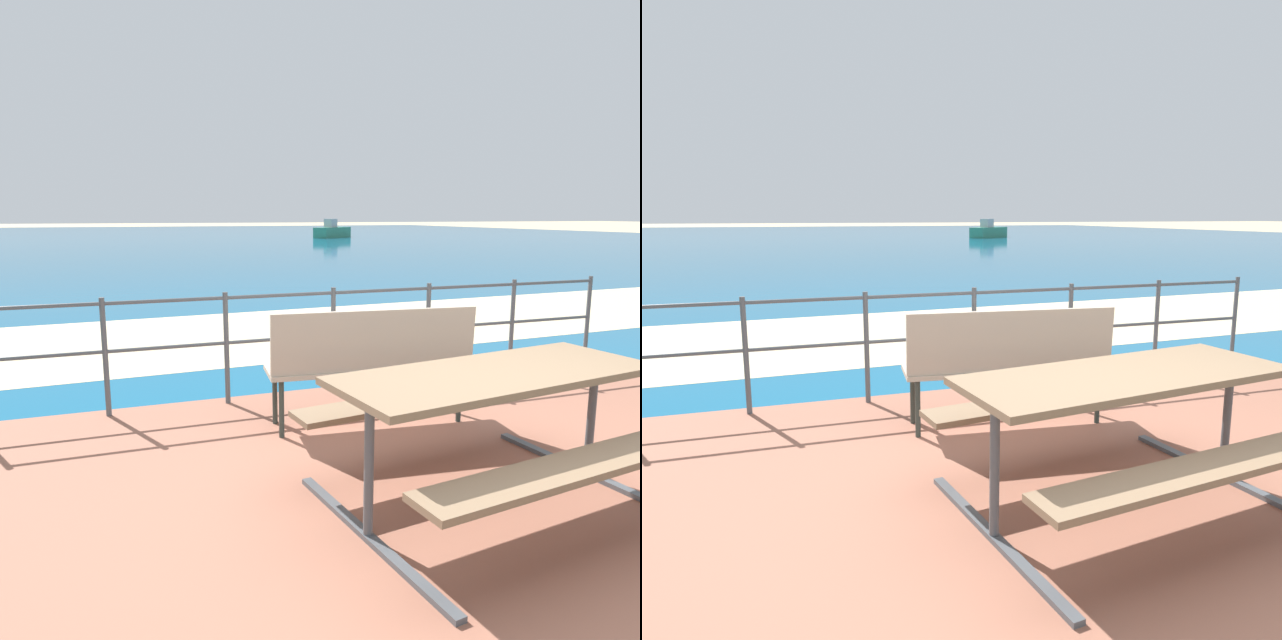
{
  "view_description": "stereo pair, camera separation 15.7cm",
  "coord_description": "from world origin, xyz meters",
  "views": [
    {
      "loc": [
        -1.87,
        -2.45,
        1.68
      ],
      "look_at": [
        0.02,
        2.87,
        0.67
      ],
      "focal_mm": 32.84,
      "sensor_mm": 36.0,
      "label": 1
    },
    {
      "loc": [
        -1.72,
        -2.5,
        1.68
      ],
      "look_at": [
        0.02,
        2.87,
        0.67
      ],
      "focal_mm": 32.84,
      "sensor_mm": 36.0,
      "label": 2
    }
  ],
  "objects": [
    {
      "name": "park_bench",
      "position": [
        -0.05,
        1.5,
        0.62
      ],
      "size": [
        1.62,
        0.57,
        0.93
      ],
      "rotation": [
        0.0,
        0.0,
        3.04
      ],
      "color": "tan",
      "rests_on": "patio_paving"
    },
    {
      "name": "railing_fence",
      "position": [
        0.0,
        2.44,
        0.67
      ],
      "size": [
        5.94,
        0.04,
        0.98
      ],
      "color": "#4C5156",
      "rests_on": "patio_paving"
    },
    {
      "name": "picnic_table",
      "position": [
        0.08,
        0.14,
        0.66
      ],
      "size": [
        2.04,
        1.66,
        0.78
      ],
      "rotation": [
        0.0,
        0.0,
        0.13
      ],
      "color": "#7A6047",
      "rests_on": "patio_paving"
    },
    {
      "name": "ground_plane",
      "position": [
        0.0,
        0.0,
        0.0
      ],
      "size": [
        240.0,
        240.0,
        0.0
      ],
      "primitive_type": "plane",
      "color": "tan"
    },
    {
      "name": "sea_water",
      "position": [
        0.0,
        40.0,
        0.01
      ],
      "size": [
        90.0,
        90.0,
        0.01
      ],
      "primitive_type": "cube",
      "color": "#145B84",
      "rests_on": "ground"
    },
    {
      "name": "boat_mid",
      "position": [
        13.76,
        38.52,
        0.45
      ],
      "size": [
        3.84,
        3.43,
        1.37
      ],
      "rotation": [
        0.0,
        0.0,
        0.7
      ],
      "color": "#338466",
      "rests_on": "sea_water"
    },
    {
      "name": "patio_paving",
      "position": [
        0.0,
        0.0,
        0.03
      ],
      "size": [
        6.4,
        5.2,
        0.06
      ],
      "primitive_type": "cube",
      "color": "#935B47",
      "rests_on": "ground"
    },
    {
      "name": "beach_strip",
      "position": [
        0.0,
        5.62,
        0.01
      ],
      "size": [
        54.1,
        5.88,
        0.01
      ],
      "primitive_type": "cube",
      "rotation": [
        0.0,
        0.0,
        0.04
      ],
      "color": "beige",
      "rests_on": "ground"
    }
  ]
}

